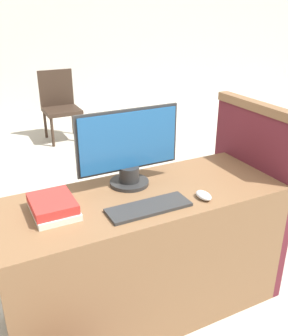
% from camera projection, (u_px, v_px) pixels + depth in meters
% --- Properties ---
extents(wall_back, '(12.00, 0.06, 2.80)m').
position_uv_depth(wall_back, '(0.00, 23.00, 5.55)').
color(wall_back, beige).
rests_on(wall_back, ground_plane).
extents(desk, '(1.50, 0.58, 0.76)m').
position_uv_depth(desk, '(142.00, 255.00, 2.08)').
color(desk, brown).
rests_on(desk, ground_plane).
extents(carrel_divider, '(0.07, 0.68, 1.14)m').
position_uv_depth(carrel_divider, '(249.00, 190.00, 2.36)').
color(carrel_divider, '#5B1E28').
rests_on(carrel_divider, ground_plane).
extents(monitor, '(0.57, 0.21, 0.42)m').
position_uv_depth(monitor, '(129.00, 149.00, 1.95)').
color(monitor, '#282828').
rests_on(monitor, desk).
extents(keyboard, '(0.41, 0.14, 0.02)m').
position_uv_depth(keyboard, '(149.00, 207.00, 1.79)').
color(keyboard, '#2D2D2D').
rests_on(keyboard, desk).
extents(mouse, '(0.06, 0.10, 0.03)m').
position_uv_depth(mouse, '(204.00, 195.00, 1.88)').
color(mouse, silver).
rests_on(mouse, desk).
extents(book_stack, '(0.20, 0.26, 0.07)m').
position_uv_depth(book_stack, '(53.00, 206.00, 1.74)').
color(book_stack, silver).
rests_on(book_stack, desk).
extents(far_chair, '(0.44, 0.44, 0.88)m').
position_uv_depth(far_chair, '(60.00, 103.00, 4.85)').
color(far_chair, '#38281E').
rests_on(far_chair, ground_plane).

